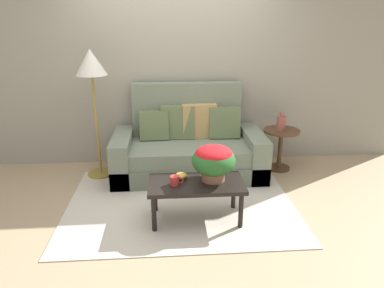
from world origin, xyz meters
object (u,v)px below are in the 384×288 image
(potted_plant, at_px, (214,160))
(side_table, at_px, (281,142))
(couch, at_px, (189,148))
(snack_bowl, at_px, (181,176))
(coffee_mug, at_px, (175,180))
(floor_lamp, at_px, (92,73))
(coffee_table, at_px, (196,187))
(table_vase, at_px, (281,123))

(potted_plant, bearing_deg, side_table, 47.40)
(couch, height_order, snack_bowl, couch)
(couch, distance_m, coffee_mug, 1.25)
(floor_lamp, relative_size, coffee_mug, 12.20)
(snack_bowl, bearing_deg, couch, 82.41)
(coffee_table, relative_size, potted_plant, 2.19)
(coffee_mug, height_order, snack_bowl, coffee_mug)
(snack_bowl, bearing_deg, side_table, 38.60)
(coffee_table, bearing_deg, floor_lamp, 134.51)
(coffee_table, relative_size, coffee_mug, 7.15)
(side_table, bearing_deg, potted_plant, -132.60)
(couch, bearing_deg, coffee_table, -90.02)
(couch, distance_m, snack_bowl, 1.12)
(snack_bowl, bearing_deg, table_vase, 38.85)
(coffee_mug, relative_size, snack_bowl, 1.09)
(couch, bearing_deg, side_table, 0.08)
(coffee_table, height_order, table_vase, table_vase)
(coffee_table, distance_m, table_vase, 1.73)
(couch, xyz_separation_m, coffee_table, (-0.00, -1.19, 0.02))
(side_table, distance_m, coffee_mug, 1.90)
(coffee_mug, bearing_deg, potted_plant, 11.56)
(coffee_mug, xyz_separation_m, table_vase, (1.43, 1.23, 0.20))
(potted_plant, relative_size, snack_bowl, 3.55)
(floor_lamp, distance_m, snack_bowl, 1.72)
(coffee_mug, bearing_deg, snack_bowl, 63.94)
(couch, distance_m, potted_plant, 1.20)
(couch, distance_m, side_table, 1.24)
(snack_bowl, distance_m, table_vase, 1.76)
(couch, relative_size, coffee_table, 2.03)
(side_table, xyz_separation_m, coffee_mug, (-1.45, -1.23, 0.08))
(couch, xyz_separation_m, potted_plant, (0.17, -1.15, 0.29))
(coffee_mug, distance_m, snack_bowl, 0.14)
(potted_plant, bearing_deg, floor_lamp, 139.51)
(potted_plant, bearing_deg, coffee_table, -166.85)
(coffee_table, relative_size, table_vase, 3.80)
(couch, xyz_separation_m, floor_lamp, (-1.16, -0.02, 0.99))
(potted_plant, height_order, coffee_mug, potted_plant)
(side_table, xyz_separation_m, potted_plant, (-1.06, -1.15, 0.25))
(potted_plant, xyz_separation_m, table_vase, (1.04, 1.15, 0.03))
(couch, xyz_separation_m, side_table, (1.23, 0.00, 0.04))
(coffee_table, xyz_separation_m, floor_lamp, (-1.16, 1.18, 0.97))
(coffee_table, height_order, snack_bowl, snack_bowl)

